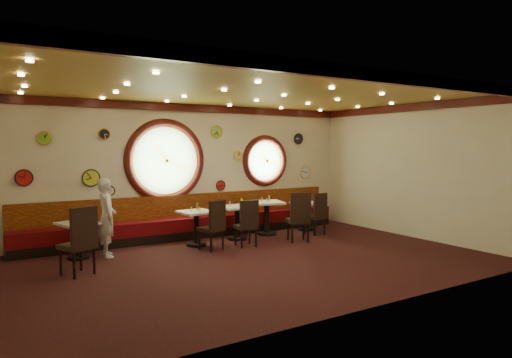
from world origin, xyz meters
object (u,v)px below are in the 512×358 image
Objects in this scene: condiment_d_bottle at (269,198)px; condiment_e_salt at (300,201)px; condiment_b_pepper at (200,209)px; condiment_e_bottle at (307,199)px; condiment_c_pepper at (240,204)px; chair_a at (81,236)px; condiment_b_bottle at (197,207)px; table_e at (306,213)px; condiment_a_salt at (75,220)px; condiment_c_bottle at (242,202)px; chair_e at (317,211)px; chair_c at (247,220)px; table_d at (267,214)px; table_b at (196,224)px; condiment_d_salt at (262,199)px; condiment_c_salt at (230,203)px; chair_b at (214,222)px; condiment_b_salt at (191,209)px; chair_d at (299,214)px; waiter at (107,217)px; table_c at (237,218)px; condiment_d_pepper at (267,200)px; condiment_a_bottle at (85,217)px; condiment_a_pepper at (79,219)px; table_a at (78,236)px; condiment_e_pepper at (308,200)px.

condiment_d_bottle reaches higher than condiment_e_salt.
condiment_e_bottle is (3.26, 0.38, -0.00)m from condiment_b_pepper.
condiment_c_pepper is 1.03m from condiment_d_bottle.
condiment_b_bottle is at bearing 1.52° from chair_a.
condiment_a_salt reaches higher than table_e.
condiment_b_pepper is 1.21m from condiment_c_bottle.
chair_e is 6.12× the size of condiment_a_salt.
chair_c is 1.64m from condiment_d_bottle.
table_d is at bearing 13.44° from condiment_c_pepper.
condiment_d_bottle is 1.59× the size of condiment_e_salt.
condiment_d_salt is (1.89, 0.28, 0.40)m from table_b.
table_d reaches higher than condiment_e_salt.
condiment_c_pepper is at bearing -162.02° from condiment_d_salt.
chair_e is at bearing -103.34° from table_e.
chair_e is at bearing -17.14° from condiment_c_salt.
chair_b is at bearing -144.47° from condiment_c_bottle.
condiment_b_bottle is at bearing 141.85° from chair_c.
condiment_c_pepper reaches higher than condiment_b_salt.
chair_d is 1.25m from condiment_d_bottle.
waiter is at bearing -175.74° from condiment_c_salt.
table_c is 8.14× the size of condiment_b_salt.
condiment_b_pepper reaches higher than table_c.
table_b is 8.45× the size of condiment_d_pepper.
table_b is 1.14m from chair_c.
chair_e is (2.18, 0.28, 0.00)m from chair_c.
table_d is (2.01, 0.25, 0.04)m from table_b.
chair_b is 3.13m from condiment_e_salt.
condiment_d_salt is at bearing 6.09° from condiment_b_bottle.
condiment_a_bottle is 1.85× the size of condiment_e_salt.
condiment_b_bottle is at bearing 163.94° from chair_e.
condiment_c_salt is at bearing 1.79° from condiment_a_pepper.
condiment_a_bottle reaches higher than table_b.
chair_b reaches higher than condiment_a_salt.
condiment_d_bottle is (1.03, 0.21, 0.39)m from table_c.
condiment_b_salt is at bearing -1.01° from table_a.
condiment_d_bottle is at bearing 175.32° from condiment_e_pepper.
table_c is at bearing 157.25° from chair_d.
condiment_c_bottle is at bearing -170.09° from condiment_d_bottle.
table_d is 1.21m from table_e.
table_c is 1.25× the size of chair_c.
condiment_e_salt is (2.14, 0.09, -0.08)m from condiment_c_salt.
table_a is 5.56m from condiment_e_salt.
waiter is (-2.04, 0.64, 0.18)m from chair_b.
condiment_b_pepper is (-3.00, 0.38, 0.22)m from chair_e.
table_a is 6.00× the size of condiment_d_bottle.
condiment_a_bottle is (-2.42, 0.76, 0.20)m from chair_b.
chair_c is at bearing -139.42° from condiment_d_pepper.
condiment_d_pepper is at bearing 7.33° from chair_b.
chair_e is 6.27× the size of condiment_c_pepper.
table_c is at bearing 5.57° from table_b.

